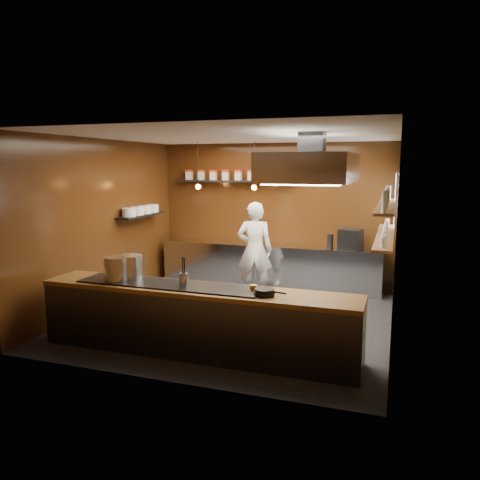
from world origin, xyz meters
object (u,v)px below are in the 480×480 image
at_px(stockpot_small, 117,268).
at_px(espresso_machine, 351,239).
at_px(extractor_hood, 312,167).
at_px(stockpot_large, 130,267).
at_px(chef, 255,250).

height_order(stockpot_small, espresso_machine, espresso_machine).
xyz_separation_m(extractor_hood, stockpot_large, (-2.36, -1.11, -1.40)).
relative_size(extractor_hood, stockpot_small, 5.62).
relative_size(stockpot_large, espresso_machine, 0.86).
height_order(extractor_hood, espresso_machine, extractor_hood).
xyz_separation_m(espresso_machine, chef, (-1.73, -0.78, -0.18)).
bearing_deg(espresso_machine, stockpot_large, -113.38).
relative_size(espresso_machine, chef, 0.22).
bearing_deg(espresso_machine, stockpot_small, -113.53).
distance_m(extractor_hood, chef, 2.70).
bearing_deg(stockpot_large, espresso_machine, 52.99).
bearing_deg(extractor_hood, chef, 128.51).
bearing_deg(stockpot_large, extractor_hood, 25.27).
bearing_deg(chef, stockpot_small, 59.21).
height_order(stockpot_large, stockpot_small, stockpot_large).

